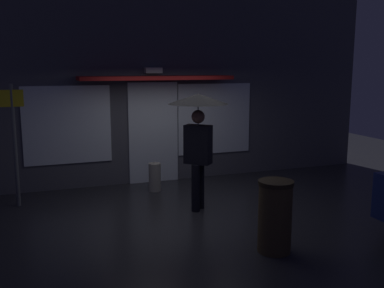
% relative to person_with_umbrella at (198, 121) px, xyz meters
% --- Properties ---
extents(ground_plane, '(18.00, 18.00, 0.00)m').
position_rel_person_with_umbrella_xyz_m(ground_plane, '(-0.22, -0.02, -1.60)').
color(ground_plane, '#26262B').
extents(building_facade, '(10.54, 1.00, 4.43)m').
position_rel_person_with_umbrella_xyz_m(building_facade, '(-0.23, 2.32, 0.60)').
color(building_facade, '#4C4C56').
rests_on(building_facade, ground).
extents(person_with_umbrella, '(1.05, 1.05, 2.07)m').
position_rel_person_with_umbrella_xyz_m(person_with_umbrella, '(0.00, 0.00, 0.00)').
color(person_with_umbrella, black).
rests_on(person_with_umbrella, ground).
extents(street_sign_post, '(0.40, 0.07, 2.23)m').
position_rel_person_with_umbrella_xyz_m(street_sign_post, '(-3.02, 1.31, -0.32)').
color(street_sign_post, '#595B60').
rests_on(street_sign_post, ground).
extents(sidewalk_bollard, '(0.25, 0.25, 0.58)m').
position_rel_person_with_umbrella_xyz_m(sidewalk_bollard, '(-0.41, 1.44, -1.31)').
color(sidewalk_bollard, '#9E998E').
rests_on(sidewalk_bollard, ground).
extents(trash_bin, '(0.48, 0.48, 1.01)m').
position_rel_person_with_umbrella_xyz_m(trash_bin, '(0.35, -2.05, -1.09)').
color(trash_bin, '#473823').
rests_on(trash_bin, ground).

